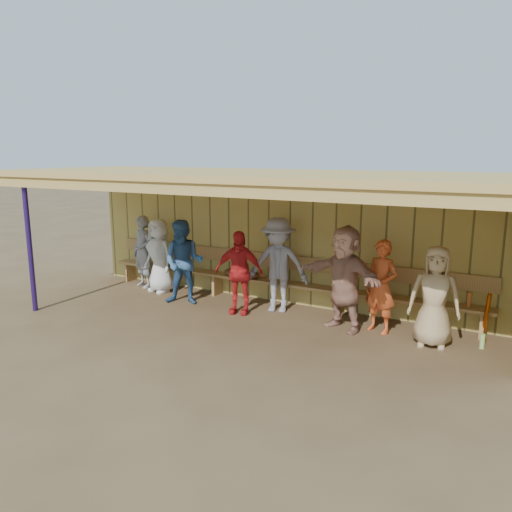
{
  "coord_description": "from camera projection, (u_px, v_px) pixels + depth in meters",
  "views": [
    {
      "loc": [
        4.08,
        -7.03,
        2.79
      ],
      "look_at": [
        0.0,
        0.35,
        1.05
      ],
      "focal_mm": 35.0,
      "sensor_mm": 36.0,
      "label": 1
    }
  ],
  "objects": [
    {
      "name": "player_c",
      "position": [
        184.0,
        262.0,
        9.3
      ],
      "size": [
        0.93,
        0.83,
        1.59
      ],
      "primitive_type": "imported",
      "rotation": [
        0.0,
        0.0,
        0.35
      ],
      "color": "#345D8F",
      "rests_on": "ground"
    },
    {
      "name": "player_a",
      "position": [
        143.0,
        252.0,
        10.47
      ],
      "size": [
        0.64,
        0.51,
        1.52
      ],
      "primitive_type": "imported",
      "rotation": [
        0.0,
        0.0,
        -0.31
      ],
      "color": "gray",
      "rests_on": "ground"
    },
    {
      "name": "player_e",
      "position": [
        278.0,
        265.0,
        8.84
      ],
      "size": [
        1.21,
        0.86,
        1.69
      ],
      "primitive_type": "imported",
      "rotation": [
        0.0,
        0.0,
        0.23
      ],
      "color": "gray",
      "rests_on": "ground"
    },
    {
      "name": "player_d",
      "position": [
        239.0,
        272.0,
        8.75
      ],
      "size": [
        0.93,
        0.55,
        1.48
      ],
      "primitive_type": "imported",
      "rotation": [
        0.0,
        0.0,
        0.23
      ],
      "color": "red",
      "rests_on": "ground"
    },
    {
      "name": "ground",
      "position": [
        246.0,
        320.0,
        8.52
      ],
      "size": [
        90.0,
        90.0,
        0.0
      ],
      "primitive_type": "plane",
      "color": "brown",
      "rests_on": "ground"
    },
    {
      "name": "dugout_structure",
      "position": [
        285.0,
        218.0,
        8.58
      ],
      "size": [
        8.8,
        3.2,
        2.5
      ],
      "color": "tan",
      "rests_on": "ground"
    },
    {
      "name": "player_b",
      "position": [
        159.0,
        256.0,
        10.11
      ],
      "size": [
        0.82,
        0.62,
        1.5
      ],
      "primitive_type": "imported",
      "rotation": [
        0.0,
        0.0,
        -0.21
      ],
      "color": "silver",
      "rests_on": "ground"
    },
    {
      "name": "player_f",
      "position": [
        344.0,
        278.0,
        7.92
      ],
      "size": [
        1.65,
        1.04,
        1.7
      ],
      "primitive_type": "imported",
      "rotation": [
        0.0,
        0.0,
        -0.37
      ],
      "color": "tan",
      "rests_on": "ground"
    },
    {
      "name": "bench",
      "position": [
        276.0,
        276.0,
        9.37
      ],
      "size": [
        7.6,
        0.34,
        0.93
      ],
      "color": "tan",
      "rests_on": "ground"
    },
    {
      "name": "player_h",
      "position": [
        435.0,
        297.0,
        7.23
      ],
      "size": [
        0.8,
        0.58,
        1.5
      ],
      "primitive_type": "imported",
      "rotation": [
        0.0,
        0.0,
        0.15
      ],
      "color": "tan",
      "rests_on": "ground"
    },
    {
      "name": "dugout_equipment",
      "position": [
        253.0,
        277.0,
        9.46
      ],
      "size": [
        6.32,
        0.62,
        0.8
      ],
      "color": "#C75717",
      "rests_on": "ground"
    },
    {
      "name": "player_g",
      "position": [
        381.0,
        287.0,
        7.81
      ],
      "size": [
        0.62,
        0.5,
        1.48
      ],
      "primitive_type": "imported",
      "rotation": [
        0.0,
        0.0,
        -0.3
      ],
      "color": "#D04F21",
      "rests_on": "ground"
    }
  ]
}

